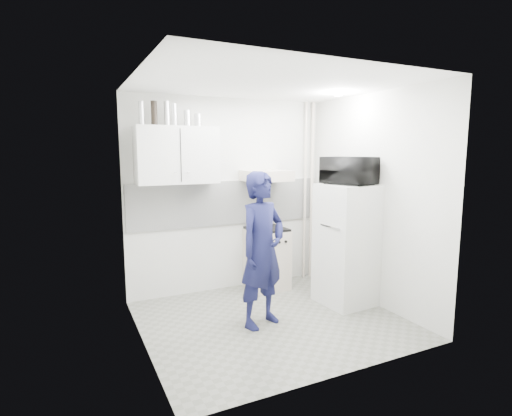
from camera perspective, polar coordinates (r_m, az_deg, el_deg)
name	(u,v)px	position (r m, az deg, el deg)	size (l,w,h in m)	color
floor	(271,320)	(4.70, 2.18, -15.72)	(2.80, 2.80, 0.00)	#5C5D52
ceiling	(273,83)	(4.36, 2.37, 17.38)	(2.80, 2.80, 0.00)	white
wall_back	(229,195)	(5.47, -3.91, 1.81)	(2.80, 2.80, 0.00)	silver
wall_left	(140,216)	(3.89, -16.25, -1.06)	(2.60, 2.60, 0.00)	silver
wall_right	(371,200)	(5.14, 16.17, 1.12)	(2.60, 2.60, 0.00)	silver
person	(262,250)	(4.33, 0.90, -5.96)	(0.62, 0.40, 1.69)	#13143B
stove	(267,259)	(5.60, 1.53, -7.29)	(0.51, 0.51, 0.82)	beige
fridge	(347,245)	(5.10, 12.86, -5.11)	(0.62, 0.62, 1.50)	silver
stove_top	(267,229)	(5.50, 1.55, -3.00)	(0.49, 0.49, 0.03)	black
saucepan	(262,223)	(5.51, 0.92, -2.22)	(0.20, 0.20, 0.11)	silver
microwave	(349,171)	(4.97, 13.19, 5.21)	(0.41, 0.60, 0.33)	black
bottle_a	(141,113)	(4.96, -16.06, 12.89)	(0.06, 0.06, 0.27)	silver
bottle_b	(154,113)	(4.99, -14.35, 12.98)	(0.07, 0.07, 0.29)	black
bottle_c	(167,114)	(5.02, -12.63, 13.02)	(0.07, 0.07, 0.29)	silver
bottle_d	(174,115)	(5.04, -11.59, 12.90)	(0.06, 0.06, 0.27)	silver
canister_a	(187,118)	(5.08, -9.83, 12.51)	(0.08, 0.08, 0.20)	silver
canister_b	(198,120)	(5.12, -8.33, 12.30)	(0.08, 0.08, 0.16)	silver
upper_cabinet	(177,155)	(5.03, -11.23, 7.41)	(1.00, 0.35, 0.70)	silver
range_hood	(266,176)	(5.40, 1.51, 4.63)	(0.60, 0.50, 0.14)	beige
backsplash	(229,203)	(5.46, -3.84, 0.76)	(2.74, 0.03, 0.60)	white
pipe_a	(312,192)	(6.00, 7.98, 2.32)	(0.05, 0.05, 2.60)	beige
pipe_b	(305,192)	(5.94, 7.02, 2.27)	(0.04, 0.04, 2.60)	beige
ceiling_spot_fixture	(338,95)	(5.05, 11.68, 15.59)	(0.10, 0.10, 0.02)	white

